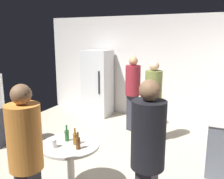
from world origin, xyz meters
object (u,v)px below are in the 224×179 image
refrigerator (98,83)px  person_in_maroon_shirt (133,88)px  foreground_table (70,151)px  person_in_orange_shirt (26,153)px  person_in_olive_shirt (153,96)px  plastic_cup_white (54,143)px  beer_bottle_green (67,135)px  beer_bottle_brown (78,143)px  beer_bottle_amber (75,138)px  person_in_black_shirt (148,151)px

refrigerator → person_in_maroon_shirt: bearing=-30.1°
foreground_table → person_in_orange_shirt: (0.05, -0.86, 0.37)m
person_in_olive_shirt → plastic_cup_white: bearing=0.6°
beer_bottle_green → plastic_cup_white: 0.25m
refrigerator → beer_bottle_brown: bearing=-66.8°
person_in_orange_shirt → person_in_olive_shirt: (0.53, 2.99, -0.01)m
foreground_table → person_in_olive_shirt: (0.59, 2.13, 0.36)m
foreground_table → beer_bottle_amber: size_ratio=3.48×
beer_bottle_amber → person_in_orange_shirt: person_in_orange_shirt is taller
plastic_cup_white → foreground_table: bearing=52.6°
foreground_table → beer_bottle_green: 0.22m
refrigerator → person_in_olive_shirt: refrigerator is taller
person_in_maroon_shirt → person_in_black_shirt: (1.18, -2.96, 0.02)m
beer_bottle_amber → plastic_cup_white: size_ratio=2.09×
beer_bottle_brown → person_in_orange_shirt: (-0.13, -0.78, 0.19)m
foreground_table → person_in_maroon_shirt: person_in_maroon_shirt is taller
refrigerator → person_in_orange_shirt: (1.33, -4.18, 0.10)m
beer_bottle_green → person_in_maroon_shirt: (0.09, 2.51, 0.20)m
beer_bottle_amber → person_in_black_shirt: size_ratio=0.13×
person_in_maroon_shirt → person_in_olive_shirt: size_ratio=1.02×
plastic_cup_white → person_in_orange_shirt: (0.19, -0.69, 0.21)m
beer_bottle_amber → plastic_cup_white: (-0.20, -0.19, -0.03)m
person_in_orange_shirt → plastic_cup_white: bearing=24.2°
refrigerator → person_in_olive_shirt: size_ratio=1.06×
person_in_orange_shirt → person_in_black_shirt: bearing=-58.1°
beer_bottle_brown → person_in_orange_shirt: size_ratio=0.13×
refrigerator → foreground_table: refrigerator is taller
refrigerator → beer_bottle_brown: size_ratio=7.83×
beer_bottle_brown → person_in_olive_shirt: 2.26m
beer_bottle_brown → beer_bottle_green: size_ratio=1.00×
foreground_table → plastic_cup_white: bearing=-127.4°
plastic_cup_white → person_in_orange_shirt: person_in_orange_shirt is taller
person_in_olive_shirt → foreground_table: bearing=2.6°
refrigerator → foreground_table: (1.27, -3.32, -0.27)m
refrigerator → beer_bottle_amber: bearing=-67.8°
plastic_cup_white → person_in_olive_shirt: (0.72, 2.30, 0.20)m
person_in_olive_shirt → person_in_orange_shirt: bearing=7.9°
beer_bottle_amber → beer_bottle_green: same height
beer_bottle_green → plastic_cup_white: size_ratio=2.09×
refrigerator → plastic_cup_white: bearing=-71.9°
beer_bottle_brown → person_in_maroon_shirt: size_ratio=0.13×
foreground_table → person_in_orange_shirt: person_in_orange_shirt is taller
refrigerator → beer_bottle_amber: refrigerator is taller
foreground_table → beer_bottle_brown: bearing=-24.7°
foreground_table → person_in_black_shirt: person_in_black_shirt is taller
beer_bottle_amber → beer_bottle_brown: size_ratio=1.00×
beer_bottle_brown → person_in_black_shirt: person_in_black_shirt is taller
beer_bottle_brown → person_in_maroon_shirt: person_in_maroon_shirt is taller
person_in_orange_shirt → person_in_maroon_shirt: size_ratio=0.99×
beer_bottle_brown → plastic_cup_white: size_ratio=2.09×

